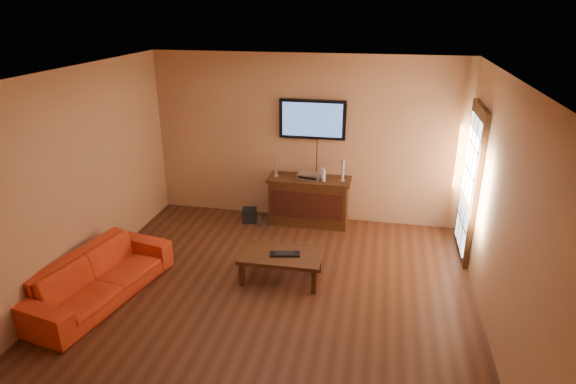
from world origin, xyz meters
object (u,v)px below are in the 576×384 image
(television, at_px, (312,119))
(speaker_left, at_px, (276,167))
(coffee_table, at_px, (281,257))
(keyboard, at_px, (285,254))
(sofa, at_px, (97,270))
(speaker_right, at_px, (343,171))
(bottle, at_px, (260,222))
(av_receiver, at_px, (310,176))
(media_console, at_px, (309,201))
(subwoofer, at_px, (249,215))
(game_console, at_px, (323,174))

(television, xyz_separation_m, speaker_left, (-0.55, -0.20, -0.76))
(coffee_table, bearing_deg, keyboard, -27.10)
(sofa, distance_m, speaker_right, 3.83)
(bottle, bearing_deg, television, 33.87)
(television, bearing_deg, av_receiver, -89.07)
(bottle, bearing_deg, coffee_table, -65.44)
(media_console, xyz_separation_m, sofa, (-2.17, -2.65, -0.01))
(speaker_left, relative_size, subwoofer, 1.47)
(television, relative_size, keyboard, 2.57)
(speaker_left, relative_size, bottle, 1.82)
(media_console, distance_m, bottle, 0.87)
(television, distance_m, sofa, 3.83)
(speaker_left, bearing_deg, av_receiver, 1.40)
(media_console, height_order, bottle, media_console)
(coffee_table, bearing_deg, subwoofer, 118.71)
(bottle, xyz_separation_m, keyboard, (0.73, -1.51, 0.30))
(av_receiver, xyz_separation_m, keyboard, (-0.03, -1.83, -0.44))
(bottle, bearing_deg, keyboard, -64.25)
(sofa, bearing_deg, media_console, -28.19)
(media_console, bearing_deg, coffee_table, -92.45)
(speaker_right, bearing_deg, keyboard, -106.94)
(speaker_left, relative_size, game_console, 1.70)
(bottle, height_order, keyboard, keyboard)
(media_console, xyz_separation_m, bottle, (-0.76, -0.30, -0.31))
(coffee_table, xyz_separation_m, av_receiver, (0.08, 1.81, 0.49))
(sofa, relative_size, speaker_left, 5.98)
(television, xyz_separation_m, coffee_table, (-0.08, -2.00, -1.37))
(television, height_order, game_console, television)
(sofa, bearing_deg, subwoofer, -14.42)
(speaker_left, height_order, bottle, speaker_left)
(media_console, height_order, keyboard, media_console)
(media_console, relative_size, speaker_left, 4.02)
(television, xyz_separation_m, game_console, (0.22, -0.24, -0.82))
(coffee_table, height_order, sofa, sofa)
(media_console, bearing_deg, television, 90.00)
(media_console, distance_m, keyboard, 1.81)
(av_receiver, relative_size, subwoofer, 1.57)
(keyboard, bearing_deg, bottle, 115.75)
(media_console, bearing_deg, keyboard, -90.83)
(av_receiver, bearing_deg, keyboard, -77.79)
(speaker_right, height_order, subwoofer, speaker_right)
(speaker_left, height_order, keyboard, speaker_left)
(speaker_right, xyz_separation_m, subwoofer, (-1.50, -0.15, -0.83))
(av_receiver, bearing_deg, subwoofer, -157.08)
(subwoofer, bearing_deg, media_console, -2.69)
(television, height_order, av_receiver, television)
(sofa, xyz_separation_m, av_receiver, (2.18, 2.68, 0.44))
(av_receiver, bearing_deg, coffee_table, -79.39)
(sofa, relative_size, keyboard, 4.79)
(speaker_right, relative_size, keyboard, 0.83)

